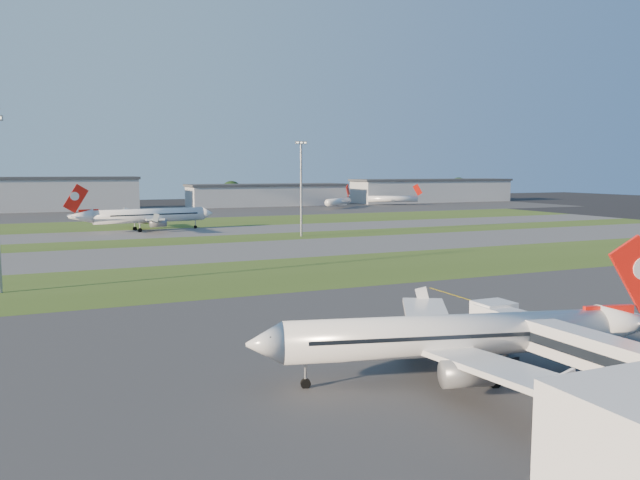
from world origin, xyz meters
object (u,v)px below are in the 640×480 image
mini_jet_far (393,199)px  light_mast_centre (301,182)px  airliner_parked (451,337)px  mini_jet_near (338,201)px  jet_bridge (598,353)px  airliner_taxiing (148,216)px

mini_jet_far → light_mast_centre: bearing=-104.3°
airliner_parked → mini_jet_near: bearing=81.1°
airliner_parked → jet_bridge: bearing=-37.3°
jet_bridge → light_mast_centre: (24.81, 123.24, 10.81)m
light_mast_centre → mini_jet_near: bearing=60.4°
jet_bridge → mini_jet_far: bearing=63.0°
jet_bridge → light_mast_centre: bearing=78.6°
airliner_parked → mini_jet_far: 276.32m
mini_jet_near → light_mast_centre: light_mast_centre is taller
mini_jet_far → light_mast_centre: light_mast_centre is taller
airliner_parked → light_mast_centre: light_mast_centre is taller
mini_jet_near → light_mast_centre: size_ratio=0.86×
airliner_parked → mini_jet_far: size_ratio=1.28×
jet_bridge → airliner_taxiing: bearing=94.0°
mini_jet_near → mini_jet_far: bearing=-23.2°
airliner_parked → mini_jet_far: (134.52, 241.36, -0.54)m
jet_bridge → airliner_parked: (-7.16, 8.95, -0.18)m
airliner_parked → light_mast_centre: bearing=88.4°
jet_bridge → airliner_taxiing: 156.97m
airliner_taxiing → light_mast_centre: size_ratio=1.57×
mini_jet_near → mini_jet_far: (38.11, 13.82, 0.00)m
airliner_parked → airliner_taxiing: airliner_taxiing is taller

